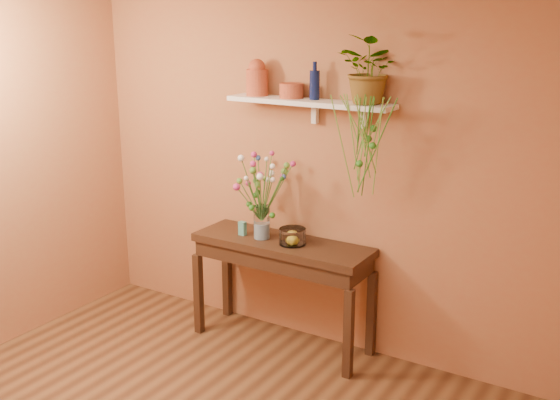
# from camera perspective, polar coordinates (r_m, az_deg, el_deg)

# --- Properties ---
(room) EXTENTS (4.04, 4.04, 2.70)m
(room) POSITION_cam_1_polar(r_m,az_deg,el_deg) (3.61, -13.06, -4.13)
(room) COLOR brown
(room) RESTS_ON ground
(sideboard) EXTENTS (1.42, 0.46, 0.86)m
(sideboard) POSITION_cam_1_polar(r_m,az_deg,el_deg) (5.18, 0.17, -4.81)
(sideboard) COLOR #361F11
(sideboard) RESTS_ON ground
(wall_shelf) EXTENTS (1.30, 0.24, 0.19)m
(wall_shelf) POSITION_cam_1_polar(r_m,az_deg,el_deg) (4.92, 2.61, 8.26)
(wall_shelf) COLOR white
(wall_shelf) RESTS_ON room
(terracotta_jug) EXTENTS (0.21, 0.21, 0.28)m
(terracotta_jug) POSITION_cam_1_polar(r_m,az_deg,el_deg) (5.15, -1.97, 10.33)
(terracotta_jug) COLOR #B84728
(terracotta_jug) RESTS_ON wall_shelf
(terracotta_pot) EXTENTS (0.23, 0.23, 0.11)m
(terracotta_pot) POSITION_cam_1_polar(r_m,az_deg,el_deg) (5.01, 0.98, 9.29)
(terracotta_pot) COLOR #B84728
(terracotta_pot) RESTS_ON wall_shelf
(blue_bottle) EXTENTS (0.09, 0.09, 0.27)m
(blue_bottle) POSITION_cam_1_polar(r_m,az_deg,el_deg) (4.92, 2.96, 9.82)
(blue_bottle) COLOR #0B153F
(blue_bottle) RESTS_ON wall_shelf
(spider_plant) EXTENTS (0.53, 0.50, 0.47)m
(spider_plant) POSITION_cam_1_polar(r_m,az_deg,el_deg) (4.70, 7.76, 10.95)
(spider_plant) COLOR #27681A
(spider_plant) RESTS_ON wall_shelf
(plant_fronds) EXTENTS (0.48, 0.33, 0.74)m
(plant_fronds) POSITION_cam_1_polar(r_m,az_deg,el_deg) (4.60, 7.36, 5.05)
(plant_fronds) COLOR #27681A
(plant_fronds) RESTS_ON wall_shelf
(glass_vase) EXTENTS (0.12, 0.12, 0.26)m
(glass_vase) POSITION_cam_1_polar(r_m,az_deg,el_deg) (5.17, -1.56, -2.10)
(glass_vase) COLOR white
(glass_vase) RESTS_ON sideboard
(bouquet) EXTENTS (0.46, 0.44, 0.53)m
(bouquet) POSITION_cam_1_polar(r_m,az_deg,el_deg) (5.07, -1.59, 1.64)
(bouquet) COLOR #386B28
(bouquet) RESTS_ON glass_vase
(glass_bowl) EXTENTS (0.20, 0.20, 0.12)m
(glass_bowl) POSITION_cam_1_polar(r_m,az_deg,el_deg) (5.05, 1.07, -3.17)
(glass_bowl) COLOR white
(glass_bowl) RESTS_ON sideboard
(lemon) EXTENTS (0.08, 0.08, 0.08)m
(lemon) POSITION_cam_1_polar(r_m,az_deg,el_deg) (5.04, 1.07, -3.39)
(lemon) COLOR yellow
(lemon) RESTS_ON glass_bowl
(carton) EXTENTS (0.06, 0.04, 0.11)m
(carton) POSITION_cam_1_polar(r_m,az_deg,el_deg) (5.27, -3.22, -2.43)
(carton) COLOR teal
(carton) RESTS_ON sideboard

